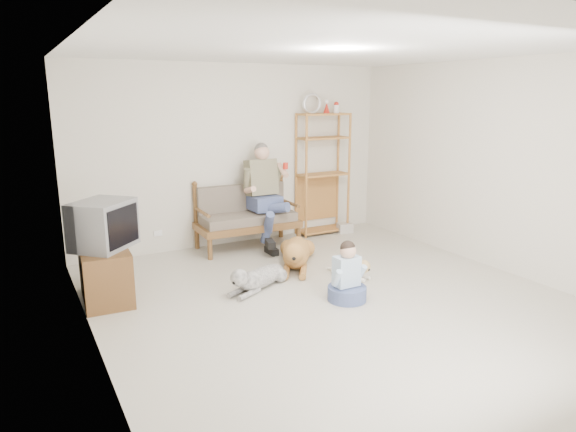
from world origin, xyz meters
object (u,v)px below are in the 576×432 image
etagere (323,173)px  tv_stand (105,274)px  loveseat (246,215)px  golden_retriever (296,253)px

etagere → tv_stand: bearing=-161.3°
tv_stand → loveseat: bearing=30.3°
tv_stand → golden_retriever: bearing=2.9°
loveseat → golden_retriever: size_ratio=1.15×
loveseat → tv_stand: (-2.23, -1.13, -0.19)m
loveseat → tv_stand: bearing=-151.5°
etagere → golden_retriever: bearing=-133.8°
golden_retriever → tv_stand: bearing=-148.3°
etagere → tv_stand: 3.93m
tv_stand → golden_retriever: 2.45m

